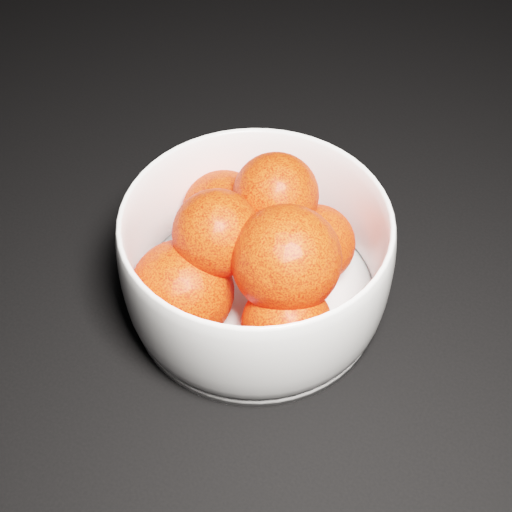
% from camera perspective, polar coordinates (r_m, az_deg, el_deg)
% --- Properties ---
extents(ground, '(3.00, 3.00, 0.00)m').
position_cam_1_polar(ground, '(0.52, 2.41, -6.18)').
color(ground, black).
rests_on(ground, ground).
extents(bowl, '(0.19, 0.19, 0.09)m').
position_cam_1_polar(bowl, '(0.50, 0.00, -0.35)').
color(bowl, white).
rests_on(bowl, ground).
extents(orange_pile, '(0.15, 0.15, 0.11)m').
position_cam_1_polar(orange_pile, '(0.49, -0.46, 0.22)').
color(orange_pile, '#FB280B').
rests_on(orange_pile, bowl).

